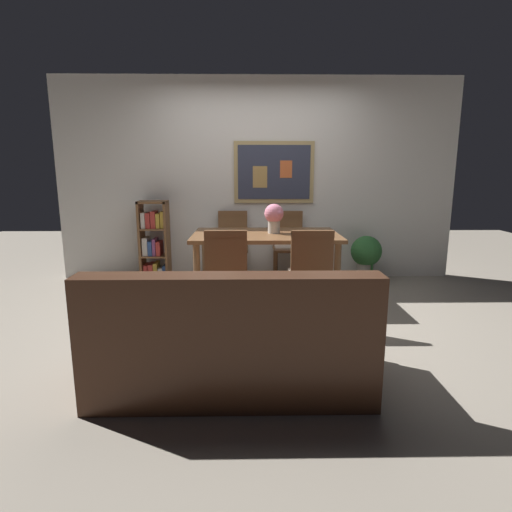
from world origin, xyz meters
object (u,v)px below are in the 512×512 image
at_px(leather_couch, 232,343).
at_px(potted_ivy, 366,255).
at_px(bookshelf, 155,245).
at_px(dining_chair_near_right, 310,269).
at_px(dining_table, 266,241).
at_px(dining_chair_near_left, 227,269).
at_px(tv_remote, 304,234).
at_px(flower_vase, 274,216).
at_px(dining_chair_far_left, 233,240).
at_px(dining_chair_far_right, 288,240).

xyz_separation_m(leather_couch, potted_ivy, (1.62, 2.63, 0.05)).
relative_size(leather_couch, bookshelf, 1.71).
bearing_deg(dining_chair_near_right, dining_table, 115.89).
distance_m(dining_chair_near_left, bookshelf, 1.83).
bearing_deg(dining_chair_near_left, potted_ivy, 40.48).
distance_m(dining_chair_near_left, leather_couch, 1.19).
relative_size(bookshelf, tv_remote, 7.12).
bearing_deg(dining_table, flower_vase, 14.32).
bearing_deg(flower_vase, dining_chair_far_left, 121.53).
xyz_separation_m(dining_chair_far_left, dining_chair_far_right, (0.72, -0.02, 0.00)).
bearing_deg(potted_ivy, tv_remote, -139.21).
xyz_separation_m(dining_chair_far_right, leather_couch, (-0.63, -2.74, -0.22)).
xyz_separation_m(bookshelf, potted_ivy, (2.72, -0.07, -0.13)).
height_order(dining_table, dining_chair_far_left, dining_chair_far_left).
bearing_deg(bookshelf, tv_remote, -25.49).
distance_m(leather_couch, bookshelf, 2.92).
bearing_deg(tv_remote, bookshelf, 154.51).
bearing_deg(dining_chair_near_right, tv_remote, 87.98).
xyz_separation_m(dining_chair_near_right, bookshelf, (-1.78, 1.55, -0.05)).
distance_m(dining_chair_far_left, leather_couch, 2.77).
distance_m(dining_chair_far_left, dining_chair_near_left, 1.59).
relative_size(dining_chair_near_right, dining_chair_near_left, 1.00).
xyz_separation_m(dining_chair_far_left, potted_ivy, (1.72, -0.12, -0.17)).
distance_m(dining_chair_far_left, tv_remote, 1.24).
bearing_deg(flower_vase, dining_chair_near_right, -70.28).
bearing_deg(tv_remote, dining_chair_far_left, 131.21).
relative_size(dining_chair_far_left, leather_couch, 0.51).
height_order(dining_chair_near_left, leather_couch, dining_chair_near_left).
xyz_separation_m(leather_couch, bookshelf, (-1.10, 2.70, 0.18)).
height_order(dining_table, dining_chair_near_left, dining_chair_near_left).
bearing_deg(dining_chair_near_right, dining_chair_near_left, 178.87).
relative_size(dining_chair_far_right, leather_couch, 0.51).
distance_m(dining_table, flower_vase, 0.29).
bearing_deg(tv_remote, potted_ivy, 40.79).
height_order(dining_chair_far_left, bookshelf, bookshelf).
relative_size(potted_ivy, tv_remote, 4.11).
height_order(dining_chair_near_left, tv_remote, dining_chair_near_left).
bearing_deg(flower_vase, potted_ivy, 28.70).
bearing_deg(dining_chair_far_right, bookshelf, -178.79).
relative_size(dining_chair_far_left, flower_vase, 2.83).
relative_size(potted_ivy, flower_vase, 1.89).
bearing_deg(leather_couch, dining_chair_far_right, 77.08).
bearing_deg(leather_couch, dining_chair_far_left, 92.00).
relative_size(dining_table, dining_chair_far_right, 1.75).
bearing_deg(dining_chair_near_left, dining_chair_far_right, 65.36).
relative_size(dining_chair_far_right, tv_remote, 6.14).
height_order(bookshelf, potted_ivy, bookshelf).
distance_m(bookshelf, flower_vase, 1.72).
bearing_deg(flower_vase, leather_couch, -101.34).
relative_size(dining_chair_far_right, potted_ivy, 1.49).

